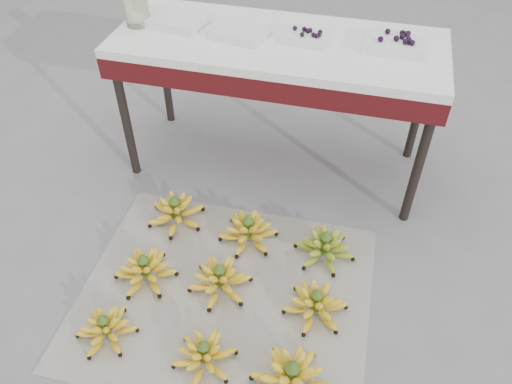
% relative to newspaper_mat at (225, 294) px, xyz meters
% --- Properties ---
extents(ground, '(60.00, 60.00, 0.00)m').
position_rel_newspaper_mat_xyz_m(ground, '(0.04, 0.05, -0.00)').
color(ground, slate).
rests_on(ground, ground).
extents(newspaper_mat, '(1.27, 1.08, 0.01)m').
position_rel_newspaper_mat_xyz_m(newspaper_mat, '(0.00, 0.00, 0.00)').
color(newspaper_mat, white).
rests_on(newspaper_mat, ground).
extents(bunch_front_left, '(0.24, 0.24, 0.15)m').
position_rel_newspaper_mat_xyz_m(bunch_front_left, '(-0.40, -0.31, 0.05)').
color(bunch_front_left, yellow).
rests_on(bunch_front_left, newspaper_mat).
extents(bunch_front_center, '(0.28, 0.28, 0.15)m').
position_rel_newspaper_mat_xyz_m(bunch_front_center, '(0.02, -0.32, 0.06)').
color(bunch_front_center, yellow).
rests_on(bunch_front_center, newspaper_mat).
extents(bunch_front_right, '(0.33, 0.33, 0.18)m').
position_rel_newspaper_mat_xyz_m(bunch_front_right, '(0.36, -0.34, 0.07)').
color(bunch_front_right, yellow).
rests_on(bunch_front_right, newspaper_mat).
extents(bunch_mid_left, '(0.29, 0.29, 0.17)m').
position_rel_newspaper_mat_xyz_m(bunch_mid_left, '(-0.37, -0.00, 0.06)').
color(bunch_mid_left, yellow).
rests_on(bunch_mid_left, newspaper_mat).
extents(bunch_mid_center, '(0.30, 0.30, 0.17)m').
position_rel_newspaper_mat_xyz_m(bunch_mid_center, '(-0.03, 0.03, 0.06)').
color(bunch_mid_center, yellow).
rests_on(bunch_mid_center, newspaper_mat).
extents(bunch_mid_right, '(0.31, 0.31, 0.17)m').
position_rel_newspaper_mat_xyz_m(bunch_mid_right, '(0.40, 0.01, 0.06)').
color(bunch_mid_right, yellow).
rests_on(bunch_mid_right, newspaper_mat).
extents(bunch_back_left, '(0.38, 0.38, 0.17)m').
position_rel_newspaper_mat_xyz_m(bunch_back_left, '(-0.37, 0.37, 0.06)').
color(bunch_back_left, yellow).
rests_on(bunch_back_left, newspaper_mat).
extents(bunch_back_center, '(0.33, 0.33, 0.17)m').
position_rel_newspaper_mat_xyz_m(bunch_back_center, '(0.02, 0.34, 0.06)').
color(bunch_back_center, yellow).
rests_on(bunch_back_center, newspaper_mat).
extents(bunch_back_right, '(0.35, 0.35, 0.17)m').
position_rel_newspaper_mat_xyz_m(bunch_back_right, '(0.38, 0.33, 0.06)').
color(bunch_back_right, olive).
rests_on(bunch_back_right, newspaper_mat).
extents(vendor_table, '(1.57, 0.63, 0.75)m').
position_rel_newspaper_mat_xyz_m(vendor_table, '(0.01, 0.94, 0.67)').
color(vendor_table, black).
rests_on(vendor_table, ground).
extents(tray_far_left, '(0.31, 0.24, 0.04)m').
position_rel_newspaper_mat_xyz_m(tray_far_left, '(-0.51, 0.96, 0.77)').
color(tray_far_left, silver).
rests_on(tray_far_left, vendor_table).
extents(tray_left, '(0.29, 0.23, 0.04)m').
position_rel_newspaper_mat_xyz_m(tray_left, '(-0.18, 0.92, 0.77)').
color(tray_left, silver).
rests_on(tray_left, vendor_table).
extents(tray_right, '(0.24, 0.19, 0.06)m').
position_rel_newspaper_mat_xyz_m(tray_right, '(0.13, 0.96, 0.77)').
color(tray_right, silver).
rests_on(tray_right, vendor_table).
extents(tray_far_right, '(0.28, 0.20, 0.07)m').
position_rel_newspaper_mat_xyz_m(tray_far_right, '(0.54, 0.98, 0.78)').
color(tray_far_right, silver).
rests_on(tray_far_right, vendor_table).
extents(glass_jar, '(0.16, 0.16, 0.15)m').
position_rel_newspaper_mat_xyz_m(glass_jar, '(-0.69, 0.92, 0.83)').
color(glass_jar, '#DDEEBD').
rests_on(glass_jar, vendor_table).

